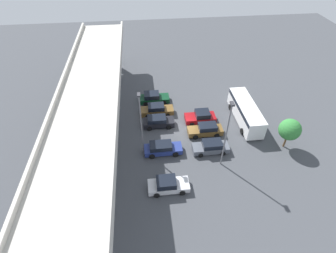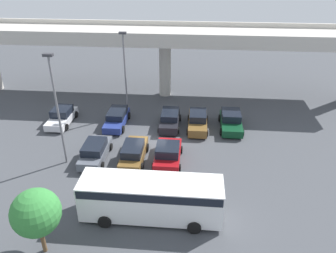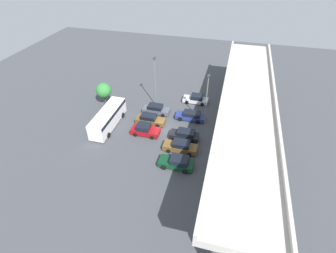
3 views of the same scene
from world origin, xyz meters
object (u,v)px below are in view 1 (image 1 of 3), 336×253
parked_car_2 (206,130)px  parked_car_7 (158,122)px  parked_car_3 (201,117)px  lamp_post_near_aisle (141,120)px  parked_car_0 (168,185)px  tree_front_left (290,130)px  parked_car_1 (211,147)px  parked_car_6 (162,148)px  parked_car_4 (157,110)px  parked_car_5 (154,98)px  lamp_post_mid_lot (227,132)px  shuttle_bus (246,111)px

parked_car_2 → parked_car_7: 6.71m
parked_car_3 → lamp_post_near_aisle: size_ratio=0.50×
parked_car_0 → tree_front_left: bearing=17.5°
parked_car_1 → parked_car_6: 6.11m
parked_car_0 → parked_car_3: 12.66m
lamp_post_near_aisle → tree_front_left: bearing=-94.0°
parked_car_4 → parked_car_7: (-2.72, 0.04, 0.00)m
parked_car_2 → lamp_post_near_aisle: bearing=14.5°
parked_car_1 → parked_car_4: 10.41m
parked_car_1 → parked_car_3: (6.02, 0.07, 0.03)m
parked_car_2 → tree_front_left: tree_front_left is taller
parked_car_2 → tree_front_left: bearing=160.1°
parked_car_5 → parked_car_0: bearing=-88.6°
parked_car_3 → tree_front_left: size_ratio=1.02×
parked_car_2 → tree_front_left: (-3.45, -9.55, 2.13)m
parked_car_4 → parked_car_7: bearing=-90.8°
parked_car_5 → lamp_post_mid_lot: bearing=-62.7°
parked_car_4 → parked_car_5: size_ratio=1.04×
parked_car_3 → parked_car_6: bearing=42.8°
parked_car_6 → lamp_post_near_aisle: bearing=166.1°
lamp_post_near_aisle → tree_front_left: lamp_post_near_aisle is taller
parked_car_3 → shuttle_bus: shuttle_bus is taller
parked_car_5 → parked_car_6: (-11.17, -0.33, -0.02)m
parked_car_6 → parked_car_1: bearing=-4.0°
parked_car_5 → parked_car_6: parked_car_5 is taller
tree_front_left → parked_car_4: bearing=61.3°
tree_front_left → parked_car_3: bearing=57.1°
parked_car_5 → parked_car_1: bearing=-61.0°
parked_car_0 → parked_car_7: size_ratio=1.04×
parked_car_1 → parked_car_6: parked_car_1 is taller
parked_car_0 → parked_car_2: 10.33m
parked_car_6 → parked_car_2: bearing=24.4°
parked_car_5 → parked_car_6: 11.17m
shuttle_bus → parked_car_0: bearing=131.0°
parked_car_0 → parked_car_6: size_ratio=0.96×
parked_car_1 → parked_car_3: 6.02m
lamp_post_near_aisle → lamp_post_mid_lot: lamp_post_mid_lot is taller
parked_car_5 → lamp_post_near_aisle: bearing=-100.9°
parked_car_1 → lamp_post_near_aisle: lamp_post_near_aisle is taller
parked_car_0 → parked_car_4: size_ratio=0.94×
parked_car_2 → parked_car_6: parked_car_2 is taller
parked_car_2 → parked_car_7: bearing=-21.4°
parked_car_3 → lamp_post_near_aisle: bearing=30.8°
parked_car_2 → lamp_post_mid_lot: lamp_post_mid_lot is taller
parked_car_2 → parked_car_4: size_ratio=0.98×
parked_car_6 → tree_front_left: (-0.66, -15.69, 2.16)m
shuttle_bus → parked_car_1: bearing=131.5°
parked_car_4 → shuttle_bus: 12.77m
parked_car_6 → parked_car_0: bearing=-89.3°
parked_car_3 → shuttle_bus: bearing=175.5°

